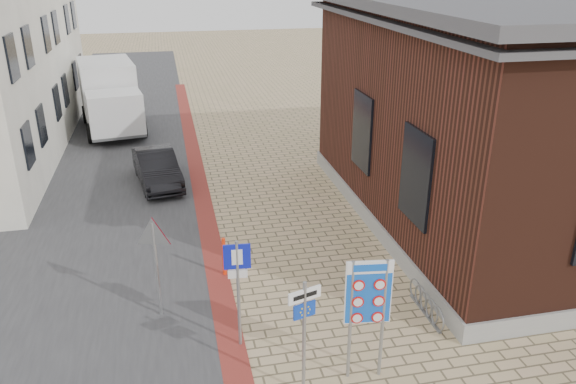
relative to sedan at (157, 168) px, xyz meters
name	(u,v)px	position (x,y,z in m)	size (l,w,h in m)	color
road_strip	(109,162)	(-2.00, 2.92, -0.63)	(7.00, 60.00, 0.02)	#38383A
curb_strip	(203,202)	(1.50, -2.08, -0.62)	(0.60, 40.00, 0.02)	maroon
brick_building	(557,108)	(12.49, -5.08, 2.85)	(13.00, 13.00, 6.80)	gray
townhouse_far	(0,35)	(-7.49, 11.92, 3.53)	(7.40, 6.40, 8.30)	beige
bike_rack	(426,304)	(6.15, -9.88, -0.37)	(0.08, 1.80, 0.60)	slate
sedan	(157,168)	(0.00, 0.00, 0.00)	(1.35, 3.87, 1.27)	black
box_truck	(110,96)	(-2.12, 7.97, 1.02)	(3.37, 6.43, 3.20)	slate
border_sign	(368,295)	(4.00, -11.58, 1.26)	(0.90, 0.17, 2.65)	gray
essen_sign	(304,321)	(2.70, -11.78, 1.01)	(0.65, 0.23, 2.48)	gray
parking_sign	(238,276)	(1.70, -10.08, 1.10)	(0.56, 0.09, 2.55)	gray
yield_sign	(154,243)	(0.02, -8.58, 1.28)	(0.87, 0.30, 2.50)	gray
bollard	(224,257)	(1.70, -7.08, -0.09)	(0.10, 0.10, 1.09)	#FF350D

